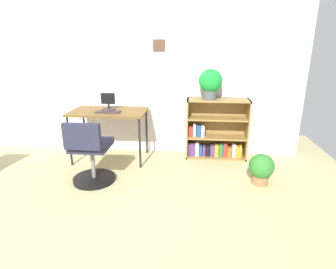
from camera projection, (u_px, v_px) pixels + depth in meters
ground_plane at (82, 232)px, 2.52m from camera, size 6.24×6.24×0.00m
wall_back at (129, 78)px, 4.20m from camera, size 5.20×0.12×2.32m
desk at (109, 115)px, 3.94m from camera, size 1.07×0.63×0.74m
monitor at (108, 103)px, 3.97m from camera, size 0.20×0.20×0.24m
keyboard at (108, 112)px, 3.81m from camera, size 0.34×0.14×0.02m
office_chair at (91, 156)px, 3.31m from camera, size 0.52×0.55×0.82m
bookshelf_low at (215, 132)px, 4.14m from camera, size 0.90×0.30×0.89m
potted_plant_on_shelf at (210, 82)px, 3.86m from camera, size 0.33×0.33×0.43m
potted_plant_floor at (261, 168)px, 3.34m from camera, size 0.30×0.30×0.39m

